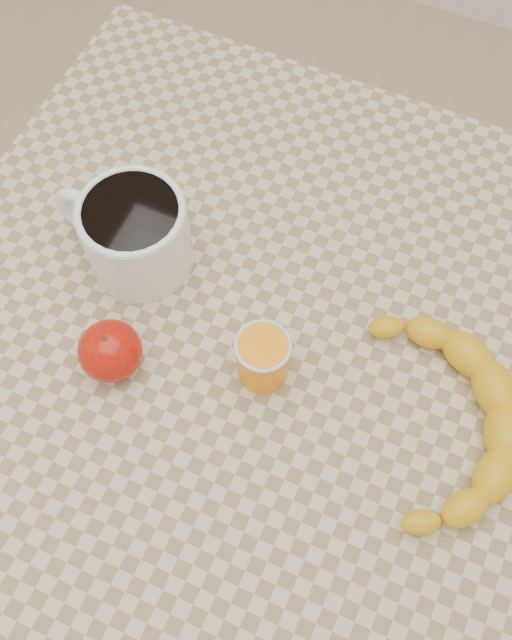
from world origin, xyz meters
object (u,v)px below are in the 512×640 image
at_px(apple, 110,351).
at_px(banana, 446,420).
at_px(table, 256,357).
at_px(orange_juice_glass, 263,358).
at_px(coffee_mug, 133,232).

relative_size(apple, banana, 0.24).
distance_m(table, orange_juice_glass, 0.13).
bearing_deg(table, orange_juice_glass, -58.14).
bearing_deg(orange_juice_glass, coffee_mug, 159.04).
height_order(coffee_mug, apple, coffee_mug).
xyz_separation_m(table, coffee_mug, (-0.16, 0.03, 0.14)).
relative_size(table, orange_juice_glass, 11.37).
distance_m(orange_juice_glass, apple, 0.16).
bearing_deg(banana, orange_juice_glass, 166.63).
height_order(table, orange_juice_glass, orange_juice_glass).
distance_m(table, banana, 0.25).
bearing_deg(table, banana, -6.66).
relative_size(orange_juice_glass, apple, 0.88).
distance_m(table, coffee_mug, 0.22).
relative_size(table, banana, 2.40).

